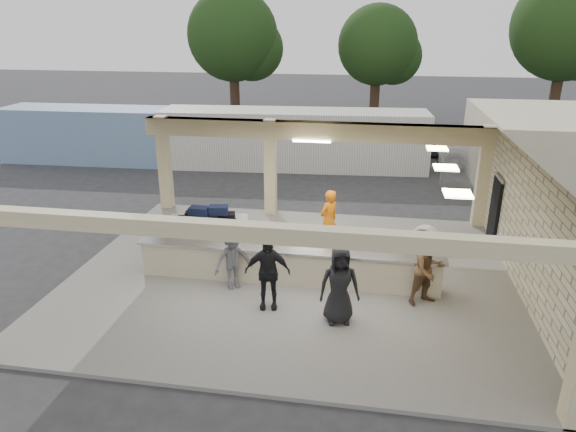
% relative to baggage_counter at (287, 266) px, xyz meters
% --- Properties ---
extents(ground, '(120.00, 120.00, 0.00)m').
position_rel_baggage_counter_xyz_m(ground, '(0.00, 0.50, -0.59)').
color(ground, '#2A2A2C').
rests_on(ground, ground).
extents(pavilion, '(12.01, 10.00, 3.55)m').
position_rel_baggage_counter_xyz_m(pavilion, '(0.21, 1.16, 0.76)').
color(pavilion, slate).
rests_on(pavilion, ground).
extents(baggage_counter, '(8.20, 0.58, 0.98)m').
position_rel_baggage_counter_xyz_m(baggage_counter, '(0.00, 0.00, 0.00)').
color(baggage_counter, '#BDAF8D').
rests_on(baggage_counter, pavilion).
extents(luggage_cart, '(2.61, 1.86, 1.40)m').
position_rel_baggage_counter_xyz_m(luggage_cart, '(-2.81, 1.67, 0.27)').
color(luggage_cart, white).
rests_on(luggage_cart, pavilion).
extents(drum_fan, '(0.98, 0.67, 1.04)m').
position_rel_baggage_counter_xyz_m(drum_fan, '(3.75, 2.10, 0.07)').
color(drum_fan, white).
rests_on(drum_fan, pavilion).
extents(baggage_handler, '(0.74, 0.78, 1.92)m').
position_rel_baggage_counter_xyz_m(baggage_handler, '(0.88, 2.33, 0.47)').
color(baggage_handler, orange).
rests_on(baggage_handler, pavilion).
extents(passenger_a, '(0.96, 0.80, 1.82)m').
position_rel_baggage_counter_xyz_m(passenger_a, '(3.59, -0.50, 0.42)').
color(passenger_a, brown).
rests_on(passenger_a, pavilion).
extents(passenger_b, '(1.15, 0.56, 1.88)m').
position_rel_baggage_counter_xyz_m(passenger_b, '(-0.26, -1.34, 0.45)').
color(passenger_b, black).
rests_on(passenger_b, pavilion).
extents(passenger_c, '(1.06, 0.96, 1.64)m').
position_rel_baggage_counter_xyz_m(passenger_c, '(-1.34, -0.55, 0.33)').
color(passenger_c, '#4E4E53').
rests_on(passenger_c, pavilion).
extents(passenger_d, '(0.98, 0.57, 1.89)m').
position_rel_baggage_counter_xyz_m(passenger_d, '(1.50, -1.69, 0.46)').
color(passenger_d, black).
rests_on(passenger_d, pavilion).
extents(car_white_a, '(5.87, 3.65, 1.56)m').
position_rel_baggage_counter_xyz_m(car_white_a, '(8.10, 13.23, 0.19)').
color(car_white_a, white).
rests_on(car_white_a, ground).
extents(car_dark, '(4.31, 3.56, 1.40)m').
position_rel_baggage_counter_xyz_m(car_dark, '(4.20, 16.37, 0.11)').
color(car_dark, black).
rests_on(car_dark, ground).
extents(container_white, '(12.90, 3.40, 2.76)m').
position_rel_baggage_counter_xyz_m(container_white, '(-1.75, 12.13, 0.80)').
color(container_white, silver).
rests_on(container_white, ground).
extents(container_blue, '(10.46, 2.82, 2.70)m').
position_rel_baggage_counter_xyz_m(container_blue, '(-11.26, 11.67, 0.76)').
color(container_blue, '#768FBC').
rests_on(container_blue, ground).
extents(tree_left, '(6.60, 6.30, 9.00)m').
position_rel_baggage_counter_xyz_m(tree_left, '(-7.68, 24.66, 5.00)').
color(tree_left, '#382619').
rests_on(tree_left, ground).
extents(tree_mid, '(6.00, 5.60, 8.00)m').
position_rel_baggage_counter_xyz_m(tree_mid, '(2.32, 26.66, 4.38)').
color(tree_mid, '#382619').
rests_on(tree_mid, ground).
extents(tree_right, '(7.20, 7.00, 10.00)m').
position_rel_baggage_counter_xyz_m(tree_right, '(14.32, 25.66, 5.63)').
color(tree_right, '#382619').
rests_on(tree_right, ground).
extents(adjacent_building, '(6.00, 8.00, 3.20)m').
position_rel_baggage_counter_xyz_m(adjacent_building, '(9.50, 10.50, 1.01)').
color(adjacent_building, beige).
rests_on(adjacent_building, ground).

